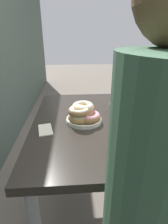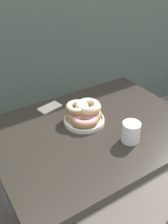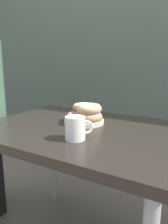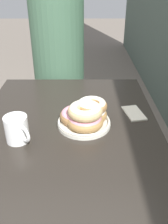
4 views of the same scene
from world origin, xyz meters
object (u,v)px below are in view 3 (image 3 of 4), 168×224
Objects in this scene: dining_table at (80,143)px; coffee_mug at (76,128)px; donut_plate at (85,114)px; napkin at (89,113)px.

coffee_mug reaches higher than dining_table.
donut_plate is 1.60× the size of napkin.
napkin is (-0.19, 0.45, -0.05)m from coffee_mug.
dining_table is 0.15m from donut_plate.
donut_plate is (-0.02, 0.07, 0.14)m from dining_table.
dining_table is at bearing -68.84° from napkin.
napkin is at bearing 111.16° from dining_table.
coffee_mug is at bearing -67.44° from donut_plate.
dining_table is at bearing -76.87° from donut_plate.
donut_plate is 2.18× the size of coffee_mug.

